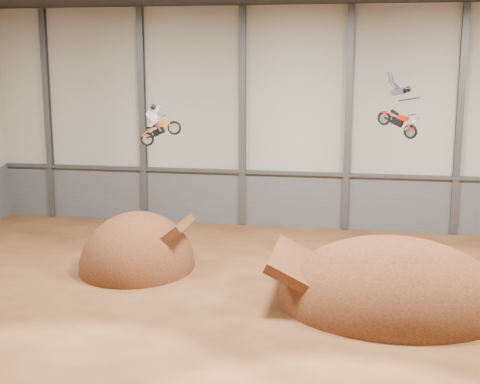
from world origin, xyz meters
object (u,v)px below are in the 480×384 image
takeoff_ramp (138,268)px  fmx_rider_b (396,105)px  fmx_rider_a (163,120)px  landing_ramp (391,303)px

takeoff_ramp → fmx_rider_b: (12.74, -0.94, 8.70)m
takeoff_ramp → fmx_rider_b: size_ratio=2.47×
fmx_rider_a → fmx_rider_b: 11.48m
landing_ramp → fmx_rider_b: fmx_rider_b is taller
takeoff_ramp → fmx_rider_a: bearing=20.7°
fmx_rider_b → fmx_rider_a: bearing=-157.4°
landing_ramp → fmx_rider_a: bearing=163.3°
landing_ramp → fmx_rider_a: 14.23m
landing_ramp → fmx_rider_b: (-0.11, 1.97, 8.70)m
fmx_rider_a → landing_ramp: bearing=-18.9°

